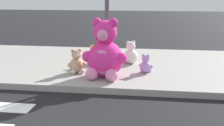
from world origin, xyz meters
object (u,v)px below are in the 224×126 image
at_px(plush_lavender, 146,65).
at_px(plush_brown, 105,54).
at_px(sign_pole, 107,4).
at_px(plush_tan, 77,63).
at_px(plush_yellow, 94,57).
at_px(plush_white, 130,54).
at_px(plush_pink_large, 105,54).

height_order(plush_lavender, plush_brown, plush_brown).
height_order(sign_pole, plush_tan, sign_pole).
relative_size(sign_pole, plush_yellow, 5.84).
bearing_deg(plush_brown, plush_white, -15.60).
xyz_separation_m(plush_lavender, plush_brown, (-1.20, 1.12, 0.02)).
relative_size(plush_pink_large, plush_brown, 2.67).
relative_size(plush_pink_large, plush_yellow, 2.56).
bearing_deg(sign_pole, plush_white, 56.95).
relative_size(sign_pole, plush_brown, 6.08).
relative_size(sign_pole, plush_lavender, 6.68).
relative_size(plush_lavender, plush_white, 0.73).
bearing_deg(plush_white, plush_lavender, -63.59).
height_order(sign_pole, plush_brown, sign_pole).
relative_size(plush_yellow, plush_tan, 0.90).
xyz_separation_m(plush_brown, plush_tan, (-0.51, -1.36, 0.03)).
height_order(plush_lavender, plush_yellow, plush_yellow).
bearing_deg(plush_pink_large, plush_brown, 98.71).
bearing_deg(plush_tan, plush_lavender, 7.82).
distance_m(sign_pole, plush_yellow, 1.65).
distance_m(sign_pole, plush_white, 1.74).
bearing_deg(plush_yellow, plush_lavender, -23.80).
relative_size(sign_pole, plush_white, 4.89).
distance_m(plush_pink_large, plush_white, 1.54).
height_order(plush_brown, plush_white, plush_white).
bearing_deg(plush_pink_large, plush_lavender, 27.92).
bearing_deg(plush_brown, plush_lavender, -43.01).
xyz_separation_m(plush_lavender, plush_tan, (-1.72, -0.24, 0.05)).
height_order(plush_yellow, plush_white, plush_white).
distance_m(plush_white, plush_tan, 1.71).
height_order(plush_lavender, plush_white, plush_white).
bearing_deg(plush_pink_large, plush_yellow, 113.66).
xyz_separation_m(plush_brown, plush_white, (0.75, -0.21, 0.05)).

